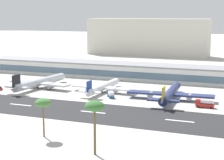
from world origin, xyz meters
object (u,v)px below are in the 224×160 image
(service_baggage_tug_0, at_px, (0,89))
(palm_tree_1, at_px, (43,103))
(distant_hotel_block, at_px, (147,37))
(service_box_truck_1, at_px, (111,94))
(service_fuel_truck_2, at_px, (205,103))
(palm_tree_2, at_px, (95,108))
(airliner_black_tail_gate_0, at_px, (38,83))
(airliner_gold_tail_gate_2, at_px, (170,94))
(airliner_navy_tail_gate_1, at_px, (102,87))
(terminal_building, at_px, (130,71))

(service_baggage_tug_0, distance_m, palm_tree_1, 93.55)
(distant_hotel_block, bearing_deg, service_box_truck_1, -78.94)
(service_baggage_tug_0, bearing_deg, service_fuel_truck_2, 104.80)
(service_baggage_tug_0, height_order, palm_tree_2, palm_tree_2)
(airliner_black_tail_gate_0, bearing_deg, airliner_gold_tail_gate_2, -86.64)
(airliner_black_tail_gate_0, xyz_separation_m, service_fuel_truck_2, (97.61, -11.93, -1.41))
(airliner_navy_tail_gate_1, height_order, palm_tree_2, palm_tree_2)
(service_box_truck_1, bearing_deg, service_fuel_truck_2, -129.59)
(distant_hotel_block, distance_m, airliner_gold_tail_gate_2, 215.62)
(service_fuel_truck_2, bearing_deg, terminal_building, -47.56)
(distant_hotel_block, bearing_deg, service_baggage_tug_0, -96.82)
(distant_hotel_block, bearing_deg, palm_tree_1, -81.33)
(airliner_black_tail_gate_0, relative_size, palm_tree_1, 3.69)
(airliner_black_tail_gate_0, relative_size, airliner_gold_tail_gate_2, 1.04)
(airliner_navy_tail_gate_1, height_order, palm_tree_1, palm_tree_1)
(terminal_building, bearing_deg, airliner_black_tail_gate_0, -125.75)
(distant_hotel_block, height_order, airliner_navy_tail_gate_1, distant_hotel_block)
(airliner_black_tail_gate_0, bearing_deg, palm_tree_2, -133.88)
(service_baggage_tug_0, relative_size, palm_tree_2, 0.20)
(terminal_building, height_order, service_baggage_tug_0, terminal_building)
(terminal_building, relative_size, airliner_gold_tail_gate_2, 4.40)
(airliner_navy_tail_gate_1, xyz_separation_m, service_box_truck_1, (9.30, -10.48, -1.14))
(distant_hotel_block, xyz_separation_m, airliner_black_tail_gate_0, (-8.12, -200.45, -15.68))
(service_box_truck_1, bearing_deg, airliner_black_tail_gate_0, 46.32)
(palm_tree_1, relative_size, palm_tree_2, 0.82)
(airliner_black_tail_gate_0, bearing_deg, airliner_navy_tail_gate_1, -80.77)
(airliner_black_tail_gate_0, distance_m, service_box_truck_1, 49.44)
(service_baggage_tug_0, bearing_deg, airliner_navy_tail_gate_1, 119.76)
(airliner_black_tail_gate_0, relative_size, service_box_truck_1, 8.20)
(distant_hotel_block, relative_size, service_box_truck_1, 20.28)
(terminal_building, distance_m, service_box_truck_1, 62.43)
(service_fuel_truck_2, relative_size, palm_tree_1, 0.61)
(service_fuel_truck_2, bearing_deg, airliner_black_tail_gate_0, -6.39)
(distant_hotel_block, distance_m, palm_tree_1, 280.32)
(airliner_gold_tail_gate_2, distance_m, palm_tree_2, 84.29)
(terminal_building, bearing_deg, airliner_gold_tail_gate_2, -54.55)
(airliner_black_tail_gate_0, xyz_separation_m, service_baggage_tug_0, (-17.44, -13.10, -2.40))
(palm_tree_1, bearing_deg, distant_hotel_block, 98.67)
(airliner_black_tail_gate_0, xyz_separation_m, service_box_truck_1, (48.80, -7.74, -1.65))
(airliner_gold_tail_gate_2, height_order, service_box_truck_1, airliner_gold_tail_gate_2)
(distant_hotel_block, distance_m, palm_tree_2, 294.01)
(service_box_truck_1, distance_m, palm_tree_2, 83.34)
(airliner_black_tail_gate_0, relative_size, service_baggage_tug_0, 14.78)
(distant_hotel_block, height_order, palm_tree_2, distant_hotel_block)
(airliner_gold_tail_gate_2, bearing_deg, palm_tree_1, 155.49)
(airliner_gold_tail_gate_2, distance_m, service_box_truck_1, 30.56)
(palm_tree_1, distance_m, palm_tree_2, 25.90)
(distant_hotel_block, xyz_separation_m, palm_tree_1, (42.26, -277.03, -6.98))
(terminal_building, xyz_separation_m, airliner_gold_tail_gate_2, (40.16, -56.40, -1.77))
(service_box_truck_1, height_order, service_fuel_truck_2, service_fuel_truck_2)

